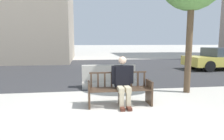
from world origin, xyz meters
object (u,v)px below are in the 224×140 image
object	(u,v)px
jersey_barrier_centre	(109,78)
car_taxi_near	(220,59)
street_bench	(120,91)
seated_person	(123,80)

from	to	relation	value
jersey_barrier_centre	car_taxi_near	xyz separation A→B (m)	(7.36, 3.83, 0.33)
street_bench	car_taxi_near	world-z (taller)	car_taxi_near
car_taxi_near	seated_person	bearing A→B (deg)	-139.91
street_bench	car_taxi_near	size ratio (longest dim) A/B	0.41
street_bench	jersey_barrier_centre	size ratio (longest dim) A/B	0.84
seated_person	street_bench	bearing A→B (deg)	143.99
jersey_barrier_centre	street_bench	bearing A→B (deg)	-89.40
street_bench	seated_person	size ratio (longest dim) A/B	1.29
street_bench	jersey_barrier_centre	bearing A→B (deg)	90.60
jersey_barrier_centre	car_taxi_near	size ratio (longest dim) A/B	0.49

